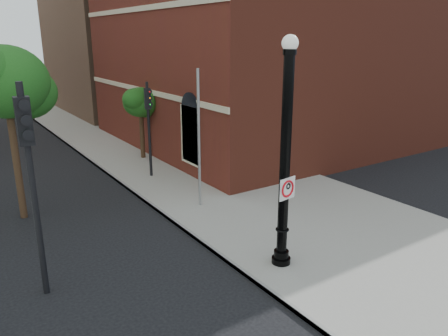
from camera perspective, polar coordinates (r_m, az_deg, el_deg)
ground at (r=10.52m, az=-3.59°, el=-19.14°), size 120.00×120.00×0.00m
sidewalk_right at (r=21.09m, az=-3.15°, el=-0.10°), size 8.00×60.00×0.12m
curb_edge at (r=19.49m, az=-13.21°, el=-1.93°), size 0.10×60.00×0.14m
brick_wall_building at (r=29.44m, az=10.11°, el=16.68°), size 22.30×16.30×12.50m
bg_building_tan_b at (r=42.54m, az=-5.53°, el=17.80°), size 22.00×14.00×14.00m
lamppost at (r=11.50m, az=7.95°, el=-0.02°), size 0.53×0.53×6.23m
no_parking_sign at (r=11.53m, az=8.28°, el=-2.66°), size 0.59×0.13×0.59m
traffic_signal_left at (r=10.90m, az=-24.12°, el=1.28°), size 0.35×0.44×5.24m
traffic_signal_right at (r=19.47m, az=-9.83°, el=6.91°), size 0.33×0.38×4.33m
utility_pole at (r=15.74m, az=-3.29°, el=3.52°), size 0.10×0.10×5.14m
street_tree_a at (r=16.18m, az=-26.54°, el=9.84°), size 3.30×2.99×5.95m
street_tree_c at (r=22.71m, az=-10.84°, el=8.31°), size 2.08×1.88×3.75m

